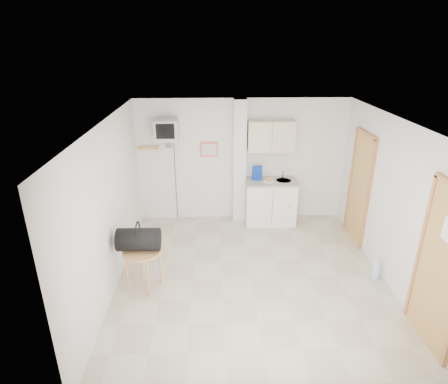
{
  "coord_description": "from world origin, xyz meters",
  "views": [
    {
      "loc": [
        -0.6,
        -4.98,
        3.55
      ],
      "look_at": [
        -0.41,
        0.6,
        1.25
      ],
      "focal_mm": 30.0,
      "sensor_mm": 36.0,
      "label": 1
    }
  ],
  "objects_px": {
    "duffel_bag": "(139,239)",
    "water_bottle": "(376,270)",
    "round_table": "(143,255)",
    "crt_television": "(167,131)"
  },
  "relations": [
    {
      "from": "crt_television",
      "to": "duffel_bag",
      "type": "bearing_deg",
      "value": -96.39
    },
    {
      "from": "water_bottle",
      "to": "round_table",
      "type": "bearing_deg",
      "value": -178.49
    },
    {
      "from": "duffel_bag",
      "to": "round_table",
      "type": "bearing_deg",
      "value": -16.47
    },
    {
      "from": "round_table",
      "to": "duffel_bag",
      "type": "distance_m",
      "value": 0.27
    },
    {
      "from": "round_table",
      "to": "water_bottle",
      "type": "relative_size",
      "value": 2.0
    },
    {
      "from": "crt_television",
      "to": "water_bottle",
      "type": "relative_size",
      "value": 6.65
    },
    {
      "from": "round_table",
      "to": "duffel_bag",
      "type": "xyz_separation_m",
      "value": [
        -0.04,
        0.01,
        0.27
      ]
    },
    {
      "from": "duffel_bag",
      "to": "water_bottle",
      "type": "distance_m",
      "value": 3.73
    },
    {
      "from": "duffel_bag",
      "to": "water_bottle",
      "type": "height_order",
      "value": "duffel_bag"
    },
    {
      "from": "crt_television",
      "to": "round_table",
      "type": "distance_m",
      "value": 2.58
    }
  ]
}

